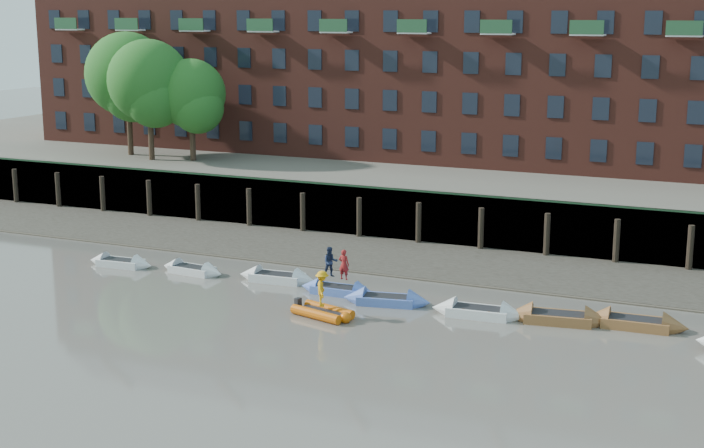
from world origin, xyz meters
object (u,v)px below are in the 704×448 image
Objects in this scene: rowboat_1 at (192,270)px; person_rower_a at (344,264)px; rowboat_0 at (121,263)px; rowboat_4 at (386,300)px; rowboat_7 at (636,323)px; rowboat_2 at (277,278)px; rowboat_5 at (478,312)px; rowboat_3 at (338,290)px; rib_tender at (325,312)px; rowboat_6 at (558,318)px; person_rib_crew at (322,288)px; person_rower_b at (330,262)px.

person_rower_a is at bearing 2.58° from rowboat_1.
rowboat_4 is at bearing -6.59° from rowboat_0.
rowboat_7 is at bearing -3.18° from rowboat_0.
rowboat_2 reaches higher than rowboat_1.
rowboat_2 is 11.70m from rowboat_5.
rowboat_0 is at bearing 179.34° from rowboat_3.
rib_tender is at bearing -165.40° from rowboat_7.
rowboat_6 is at bearing -178.67° from person_rower_a.
person_rib_crew reaches higher than rowboat_4.
person_rower_a reaches higher than rowboat_0.
person_rower_b is at bearing 169.65° from rowboat_5.
rowboat_6 reaches higher than rowboat_3.
rowboat_5 is 7.28m from rib_tender.
rowboat_1 is 0.82× the size of rowboat_6.
person_rower_a is at bearing 179.20° from rowboat_7.
rowboat_6 reaches higher than rowboat_5.
rowboat_1 is at bearing 164.24° from rowboat_4.
person_rower_a reaches higher than rowboat_2.
rowboat_3 is (9.01, -0.38, 0.01)m from rowboat_1.
rowboat_5 is 2.92× the size of person_rower_b.
rowboat_2 is 7.04m from rowboat_4.
person_rower_a is at bearing 170.06° from rowboat_5.
rowboat_6 reaches higher than rowboat_0.
rowboat_3 is 0.91× the size of rowboat_4.
rowboat_2 is 3.75m from person_rower_b.
person_rib_crew reaches higher than rowboat_0.
rowboat_0 is at bearing 171.00° from rowboat_6.
rowboat_1 is at bearing 172.18° from rowboat_5.
rowboat_5 is (7.67, -0.75, 0.02)m from rowboat_3.
rowboat_1 is (4.55, 0.35, -0.00)m from rowboat_0.
rowboat_1 is at bearing 177.59° from rowboat_7.
rowboat_0 is 15.09m from rib_tender.
rowboat_4 is at bearing -13.34° from rowboat_3.
rowboat_7 is at bearing -175.78° from person_rower_a.
rowboat_2 is at bearing 176.40° from rowboat_7.
rowboat_6 is 3.14× the size of person_rower_a.
person_rib_crew is at bearing -104.06° from person_rower_b.
rowboat_7 reaches higher than rowboat_0.
rowboat_0 is at bearing 173.95° from rowboat_5.
rowboat_7 is at bearing -97.17° from person_rib_crew.
person_rower_a is at bearing -43.56° from person_rower_b.
rowboat_0 is 0.83× the size of rowboat_6.
rowboat_5 is 1.44× the size of rib_tender.
person_rower_b reaches higher than rib_tender.
rowboat_0 is 0.88× the size of rowboat_5.
rowboat_5 is 2.94× the size of person_rower_a.
rowboat_4 reaches higher than rowboat_0.
rowboat_2 is at bearing 136.06° from person_rower_b.
rowboat_1 is 0.89× the size of rowboat_4.
rowboat_0 is 24.90m from rowboat_6.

